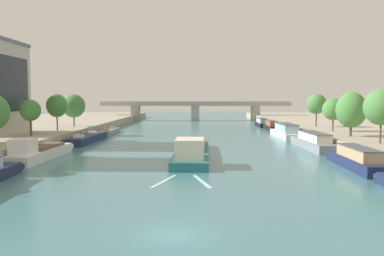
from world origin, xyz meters
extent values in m
plane|color=#42757F|center=(0.00, 0.00, 0.00)|extent=(400.00, 400.00, 0.00)
cube|color=#23666B|center=(0.53, 30.20, 0.48)|extent=(4.71, 22.90, 0.95)
cube|color=#23666B|center=(0.76, 41.95, 0.57)|extent=(4.07, 1.29, 0.84)
cube|color=#23666B|center=(0.53, 30.20, 0.98)|extent=(4.80, 22.90, 0.06)
cube|color=beige|center=(0.38, 22.44, 2.13)|extent=(3.29, 4.63, 2.24)
cube|color=black|center=(0.42, 24.73, 2.47)|extent=(2.56, 0.08, 0.63)
cube|color=brown|center=(0.57, 32.48, 1.19)|extent=(3.56, 11.93, 0.36)
cylinder|color=#232328|center=(1.03, 23.34, 1.56)|extent=(0.07, 0.07, 1.10)
cube|color=silver|center=(1.73, 14.45, 0.01)|extent=(1.89, 5.89, 0.03)
cube|color=silver|center=(-1.86, 14.52, 0.01)|extent=(2.11, 5.84, 0.03)
cube|color=#1E284C|center=(-19.06, 19.07, 0.63)|extent=(3.02, 1.32, 0.89)
cube|color=silver|center=(-19.20, 28.05, 0.60)|extent=(3.45, 14.50, 1.20)
cube|color=silver|center=(-19.05, 35.62, 0.72)|extent=(3.04, 1.31, 0.97)
cube|color=silver|center=(-19.20, 28.05, 1.23)|extent=(3.52, 14.50, 0.06)
cube|color=white|center=(-19.29, 23.14, 2.20)|extent=(2.44, 2.93, 1.86)
cube|color=black|center=(-19.26, 24.60, 2.47)|extent=(1.91, 0.07, 0.52)
cube|color=brown|center=(-19.17, 29.50, 1.44)|extent=(2.62, 7.56, 0.36)
cylinder|color=#232328|center=(-18.80, 23.71, 1.81)|extent=(0.07, 0.07, 1.10)
cube|color=#1E284C|center=(-18.77, 47.43, 0.59)|extent=(3.40, 15.72, 1.17)
cube|color=#1E284C|center=(-18.56, 55.60, 0.70)|extent=(2.89, 1.32, 0.95)
cube|color=#1E284C|center=(-18.77, 47.43, 1.20)|extent=(3.46, 15.72, 0.06)
cube|color=white|center=(-18.68, 50.87, 1.43)|extent=(1.53, 0.94, 0.40)
cube|color=white|center=(-18.88, 43.05, 1.47)|extent=(1.68, 1.14, 0.48)
cylinder|color=#232328|center=(-18.43, 42.73, 1.78)|extent=(0.07, 0.07, 1.10)
cube|color=gray|center=(-18.34, 63.40, 0.46)|extent=(2.28, 11.11, 0.92)
cube|color=gray|center=(-18.39, 69.29, 0.55)|extent=(2.09, 1.22, 0.82)
cube|color=gray|center=(-18.34, 63.40, 0.95)|extent=(2.33, 11.11, 0.06)
cube|color=tan|center=(-18.36, 65.84, 1.18)|extent=(1.10, 0.91, 0.40)
cube|color=tan|center=(-18.32, 60.29, 1.22)|extent=(1.22, 1.11, 0.48)
cylinder|color=#232328|center=(-17.98, 60.07, 1.53)|extent=(0.07, 0.07, 1.10)
cube|color=#1E284C|center=(19.14, 21.85, 0.58)|extent=(2.72, 12.45, 1.15)
cube|color=#1E284C|center=(19.22, 28.41, 0.69)|extent=(2.46, 1.27, 0.94)
cube|color=#1E284C|center=(19.14, 21.85, 1.18)|extent=(2.77, 12.45, 0.06)
cube|color=tan|center=(19.14, 21.23, 1.81)|extent=(2.20, 7.98, 1.19)
cube|color=#4C4C51|center=(19.14, 21.23, 2.44)|extent=(2.36, 8.22, 0.08)
cylinder|color=#232328|center=(19.49, 18.12, 1.76)|extent=(0.07, 0.07, 1.10)
cube|color=gray|center=(19.11, 38.71, 0.65)|extent=(3.26, 14.62, 1.29)
cube|color=gray|center=(18.88, 46.33, 0.78)|extent=(2.70, 1.35, 1.02)
cube|color=gray|center=(19.11, 38.71, 1.32)|extent=(3.31, 14.62, 0.06)
cube|color=beige|center=(19.14, 37.99, 1.95)|extent=(2.59, 9.37, 1.19)
cube|color=#4C4C51|center=(19.14, 37.99, 2.59)|extent=(2.77, 9.66, 0.08)
cylinder|color=#232328|center=(19.67, 34.37, 1.90)|extent=(0.07, 0.07, 1.10)
cube|color=silver|center=(18.79, 56.62, 0.56)|extent=(3.40, 14.75, 1.11)
cube|color=silver|center=(18.68, 64.33, 0.67)|extent=(3.05, 1.28, 0.92)
cube|color=silver|center=(18.79, 56.62, 1.14)|extent=(3.46, 14.76, 0.06)
cube|color=#9EBCD6|center=(18.80, 55.88, 1.95)|extent=(2.75, 9.45, 1.55)
cube|color=#4C4C51|center=(18.80, 55.88, 2.76)|extent=(2.95, 9.74, 0.08)
cylinder|color=#232328|center=(19.33, 52.21, 1.72)|extent=(0.07, 0.07, 1.10)
cube|color=black|center=(19.02, 73.71, 0.55)|extent=(2.42, 11.85, 1.10)
cube|color=black|center=(19.16, 79.97, 0.66)|extent=(2.07, 1.28, 0.91)
cube|color=black|center=(19.02, 73.71, 1.13)|extent=(2.46, 11.86, 0.06)
cube|color=#9E5133|center=(19.00, 73.12, 1.76)|extent=(1.93, 7.60, 1.20)
cube|color=#4C4C51|center=(19.00, 73.12, 2.40)|extent=(2.07, 7.82, 0.08)
cylinder|color=#232328|center=(19.26, 70.17, 1.71)|extent=(0.07, 0.07, 1.10)
cube|color=black|center=(18.76, 86.82, 0.47)|extent=(2.32, 11.04, 0.95)
cube|color=black|center=(18.76, 92.68, 0.57)|extent=(2.19, 1.21, 0.84)
cube|color=black|center=(18.76, 86.82, 0.98)|extent=(2.37, 11.04, 0.06)
cube|color=#9EBCD6|center=(18.75, 86.26, 1.62)|extent=(1.90, 7.07, 1.23)
cube|color=#4C4C51|center=(18.75, 86.26, 2.28)|extent=(2.04, 7.28, 0.08)
cylinder|color=#232328|center=(19.10, 83.50, 1.56)|extent=(0.07, 0.07, 1.10)
cylinder|color=brown|center=(-25.32, 39.26, 3.49)|extent=(0.33, 0.33, 3.07)
ellipsoid|color=#427F3D|center=(-25.32, 39.26, 5.96)|extent=(3.24, 3.24, 3.39)
cylinder|color=brown|center=(-24.66, 48.96, 3.65)|extent=(0.25, 0.25, 3.39)
ellipsoid|color=#427F3D|center=(-24.66, 48.96, 6.52)|extent=(3.79, 3.79, 4.26)
cylinder|color=brown|center=(-24.70, 58.73, 3.44)|extent=(0.26, 0.26, 2.97)
ellipsoid|color=#427F3D|center=(-24.70, 58.73, 6.26)|extent=(4.72, 4.72, 4.83)
cylinder|color=brown|center=(25.22, 29.36, 3.69)|extent=(0.24, 0.24, 3.46)
ellipsoid|color=#4C8942|center=(25.22, 29.36, 6.73)|extent=(4.49, 4.49, 4.79)
cylinder|color=brown|center=(24.94, 38.72, 3.26)|extent=(0.38, 0.38, 2.60)
ellipsoid|color=#4C8942|center=(24.94, 38.72, 6.07)|extent=(4.63, 4.63, 5.51)
cylinder|color=brown|center=(25.35, 48.13, 3.39)|extent=(0.27, 0.27, 2.86)
ellipsoid|color=#4C8942|center=(25.35, 48.13, 5.89)|extent=(3.80, 3.80, 3.88)
cylinder|color=brown|center=(25.62, 59.08, 3.75)|extent=(0.27, 0.27, 3.57)
ellipsoid|color=#4C8942|center=(25.62, 59.08, 6.67)|extent=(4.06, 4.06, 4.14)
cube|color=#232833|center=(-28.95, 41.96, 10.17)|extent=(0.04, 9.83, 8.96)
cube|color=#9E998E|center=(0.00, 114.41, 5.49)|extent=(65.84, 4.40, 0.60)
cube|color=#9E998E|center=(0.00, 112.41, 6.24)|extent=(65.84, 0.30, 0.90)
cube|color=#9E998E|center=(0.00, 116.41, 6.24)|extent=(65.84, 0.30, 0.90)
cube|color=#9E998E|center=(-20.92, 114.41, 2.59)|extent=(2.80, 3.60, 5.19)
cube|color=#9E998E|center=(0.00, 114.41, 2.59)|extent=(2.80, 3.60, 5.19)
cube|color=#9E998E|center=(20.92, 114.41, 2.59)|extent=(2.80, 3.60, 5.19)
camera|label=1|loc=(1.48, -22.20, 7.93)|focal=36.64mm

